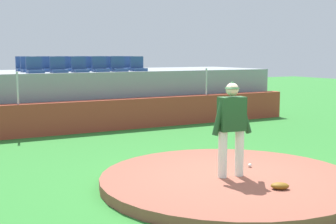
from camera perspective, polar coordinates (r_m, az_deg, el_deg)
name	(u,v)px	position (r m, az deg, el deg)	size (l,w,h in m)	color
ground_plane	(229,185)	(8.59, 7.61, -8.96)	(60.00, 60.00, 0.00)	#2C792D
pitchers_mound	(230,180)	(8.56, 7.62, -8.37)	(4.72, 4.72, 0.18)	#92503F
pitcher	(232,122)	(8.27, 7.88, -1.21)	(0.79, 0.31, 1.72)	white
baseball	(250,165)	(9.20, 10.09, -6.50)	(0.07, 0.07, 0.07)	white
fielding_glove	(280,186)	(7.84, 13.68, -8.87)	(0.30, 0.20, 0.11)	brown
brick_barrier	(101,115)	(14.43, -8.31, -0.43)	(14.13, 0.40, 0.96)	#A23C2B
fence_post_left	(18,88)	(13.70, -18.12, 2.84)	(0.06, 0.06, 0.92)	silver
fence_post_right	(206,82)	(16.07, 4.76, 3.77)	(0.06, 0.06, 0.92)	silver
bleacher_platform	(78,96)	(16.59, -11.10, 1.95)	(14.02, 3.74, 1.79)	gray
stadium_chair_0	(35,68)	(14.80, -16.17, 5.26)	(0.48, 0.44, 0.50)	navy
stadium_chair_1	(58,68)	(14.95, -13.42, 5.36)	(0.48, 0.44, 0.50)	navy
stadium_chair_2	(79,67)	(15.16, -10.91, 5.45)	(0.48, 0.44, 0.50)	navy
stadium_chair_3	(100,67)	(15.40, -8.41, 5.53)	(0.48, 0.44, 0.50)	navy
stadium_chair_4	(119,67)	(15.62, -6.14, 5.59)	(0.48, 0.44, 0.50)	navy
stadium_chair_5	(138,66)	(15.89, -3.75, 5.64)	(0.48, 0.44, 0.50)	navy
stadium_chair_6	(29,67)	(15.68, -16.84, 5.33)	(0.48, 0.44, 0.50)	navy
stadium_chair_7	(49,67)	(15.84, -14.49, 5.43)	(0.48, 0.44, 0.50)	navy
stadium_chair_8	(72,67)	(16.01, -11.82, 5.52)	(0.48, 0.44, 0.50)	navy
stadium_chair_9	(91,66)	(16.23, -9.49, 5.59)	(0.48, 0.44, 0.50)	navy
stadium_chair_10	(110,66)	(16.46, -7.17, 5.66)	(0.48, 0.44, 0.50)	navy
stadium_chair_11	(128,66)	(16.70, -4.95, 5.71)	(0.48, 0.44, 0.50)	navy
stadium_chair_12	(24,66)	(16.58, -17.44, 5.39)	(0.48, 0.44, 0.50)	navy
stadium_chair_13	(44,66)	(16.68, -15.09, 5.49)	(0.48, 0.44, 0.50)	navy
stadium_chair_14	(63,66)	(16.89, -12.85, 5.57)	(0.48, 0.44, 0.50)	navy
stadium_chair_15	(82,66)	(17.09, -10.55, 5.65)	(0.48, 0.44, 0.50)	navy
stadium_chair_16	(101,66)	(17.32, -8.24, 5.71)	(0.48, 0.44, 0.50)	navy
stadium_chair_17	(119,65)	(17.58, -6.14, 5.77)	(0.48, 0.44, 0.50)	navy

